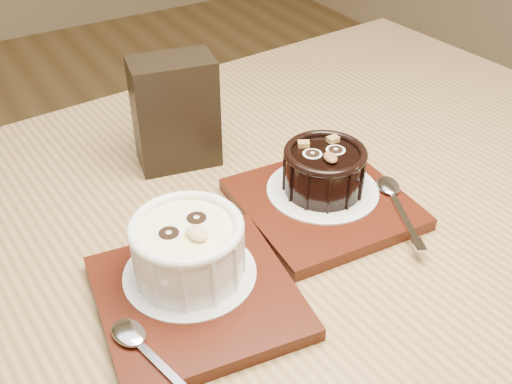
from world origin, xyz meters
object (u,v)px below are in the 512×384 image
ramekin_white (188,246)px  ramekin_dark (324,168)px  condiment_stand (175,113)px  table (254,292)px  tray_right (323,204)px  tray_left (197,297)px

ramekin_white → ramekin_dark: 0.20m
ramekin_white → condiment_stand: bearing=55.5°
ramekin_white → condiment_stand: (0.09, 0.21, 0.02)m
table → ramekin_white: 0.17m
table → ramekin_white: bearing=-159.4°
ramekin_dark → tray_right: bearing=-108.5°
table → condiment_stand: bearing=92.0°
table → ramekin_white: ramekin_white is taller
table → tray_left: tray_left is taller
tray_right → condiment_stand: (-0.10, 0.18, 0.06)m
tray_right → table: bearing=178.2°
table → tray_right: (0.09, -0.00, 0.10)m
tray_right → condiment_stand: condiment_stand is taller
tray_left → tray_right: 0.20m
table → ramekin_white: size_ratio=11.54×
table → tray_right: bearing=-1.8°
ramekin_dark → condiment_stand: size_ratio=0.67×
tray_left → ramekin_dark: ramekin_dark is taller
ramekin_white → condiment_stand: condiment_stand is taller
tray_right → condiment_stand: 0.21m
tray_left → ramekin_white: (0.01, 0.02, 0.04)m
table → ramekin_dark: size_ratio=13.28×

